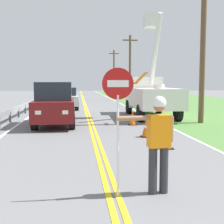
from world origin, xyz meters
TOP-DOWN VIEW (x-y plane):
  - centerline_yellow_left at (-0.09, 20.00)m, footprint 0.11×110.00m
  - centerline_yellow_right at (0.09, 20.00)m, footprint 0.11×110.00m
  - edge_line_right at (3.60, 20.00)m, footprint 0.12×110.00m
  - edge_line_left at (-3.60, 20.00)m, footprint 0.12×110.00m
  - flagger_worker at (0.84, 4.42)m, footprint 1.08×0.28m
  - stop_sign_paddle at (0.08, 4.34)m, footprint 0.56×0.04m
  - utility_bucket_truck at (3.76, 17.22)m, footprint 2.80×6.86m
  - oncoming_suv_nearest at (-1.75, 13.88)m, footprint 1.98×4.64m
  - oncoming_sedan_second at (-1.60, 23.04)m, footprint 2.03×4.16m
  - utility_pole_near at (5.69, 13.90)m, footprint 1.80×0.28m
  - utility_pole_mid at (5.67, 35.26)m, footprint 1.80×0.28m
  - utility_pole_far at (5.86, 53.27)m, footprint 1.80×0.28m
  - traffic_cone_lead at (2.13, 8.15)m, footprint 0.40×0.40m
  - traffic_cone_mid at (1.96, 10.23)m, footprint 0.40×0.40m
  - traffic_cone_tail at (2.03, 13.53)m, footprint 0.40×0.40m
  - guardrail_left_shoulder at (-4.20, 16.42)m, footprint 0.10×32.00m

SIDE VIEW (x-z plane):
  - centerline_yellow_left at x=-0.09m, z-range 0.00..0.01m
  - centerline_yellow_right at x=0.09m, z-range 0.00..0.01m
  - edge_line_right at x=3.60m, z-range 0.00..0.01m
  - edge_line_left at x=-3.60m, z-range 0.00..0.01m
  - traffic_cone_lead at x=2.13m, z-range -0.01..0.69m
  - traffic_cone_mid at x=1.96m, z-range -0.01..0.69m
  - traffic_cone_tail at x=2.03m, z-range -0.01..0.69m
  - guardrail_left_shoulder at x=-4.20m, z-range 0.16..0.87m
  - oncoming_sedan_second at x=-1.60m, z-range -0.02..1.68m
  - flagger_worker at x=0.84m, z-range 0.13..1.96m
  - oncoming_suv_nearest at x=-1.75m, z-range 0.01..2.11m
  - utility_bucket_truck at x=3.76m, z-range -1.63..4.50m
  - stop_sign_paddle at x=0.08m, z-range 0.54..2.87m
  - utility_pole_mid at x=5.67m, z-range 0.18..7.96m
  - utility_pole_far at x=5.86m, z-range 0.18..8.11m
  - utility_pole_near at x=5.69m, z-range 0.18..8.75m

